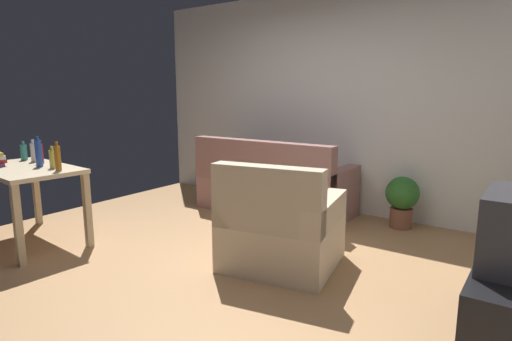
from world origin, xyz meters
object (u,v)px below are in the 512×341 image
Objects in this scene: bottle_blue at (39,153)px; bottle_squat at (53,159)px; armchair at (280,231)px; bottle_red at (40,153)px; couch at (272,188)px; bottle_amber at (58,158)px; bottle_tall at (24,152)px; bottle_clear at (34,152)px; desk at (26,178)px; potted_plant at (402,198)px.

bottle_blue is 1.39× the size of bottle_squat.
armchair is 2.58m from bottle_red.
couch is 6.35× the size of bottle_blue.
bottle_red is at bearing 167.05° from bottle_amber.
bottle_squat is (0.72, -0.09, 0.00)m from bottle_tall.
bottle_clear is (0.19, 0.01, 0.01)m from bottle_tall.
bottle_squat is at bearing 62.77° from couch.
desk is 4.64× the size of bottle_amber.
bottle_clear is at bearing -142.95° from potted_plant.
bottle_red reaches higher than bottle_squat.
potted_plant is 1.92× the size of bottle_blue.
desk is at bearing -43.03° from bottle_clear.
bottle_squat is (0.53, -0.10, -0.01)m from bottle_clear.
couch is at bearing -65.52° from armchair.
potted_plant is at bearing 43.49° from bottle_squat.
potted_plant is at bearing 35.57° from bottle_tall.
bottle_tall is 0.88× the size of bottle_clear.
potted_plant is 2.81× the size of bottle_tall.
bottle_squat is at bearing 164.88° from bottle_amber.
bottle_squat is (-2.59, -2.45, 0.52)m from potted_plant.
desk is at bearing -135.37° from bottle_blue.
potted_plant is at bearing 46.66° from desk.
bottle_amber is (0.54, -0.12, 0.01)m from bottle_red.
couch is at bearing 51.33° from bottle_clear.
bottle_amber is (0.47, 0.08, 0.23)m from desk.
desk is 3.88m from potted_plant.
desk is 5.91× the size of bottle_squat.
bottle_tall is (-1.82, -2.05, 0.54)m from couch.
bottle_red is at bearing 168.10° from bottle_squat.
bottle_amber reaches higher than armchair.
bottle_squat is 0.18m from bottle_amber.
armchair is 3.51× the size of bottle_blue.
bottle_red is (0.17, -0.02, 0.00)m from bottle_clear.
bottle_red reaches higher than armchair.
bottle_clear reaches higher than bottle_squat.
bottle_clear is 0.96× the size of bottle_red.
couch is at bearing 48.41° from bottle_tall.
bottle_red reaches higher than desk.
couch is 1.81× the size of armchair.
bottle_red reaches higher than potted_plant.
armchair reaches higher than potted_plant.
bottle_tall is 0.73m from bottle_squat.
bottle_squat reaches higher than bottle_tall.
bottle_clear is 0.72m from bottle_amber.
bottle_blue is 0.37m from bottle_amber.
armchair is (-0.53, -1.67, -0.01)m from potted_plant.
bottle_red is 0.89× the size of bottle_amber.
bottle_amber is at bearing 14.19° from desk.
bottle_blue is (-1.30, -2.17, 0.59)m from couch.
bottle_red is 0.37m from bottle_squat.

